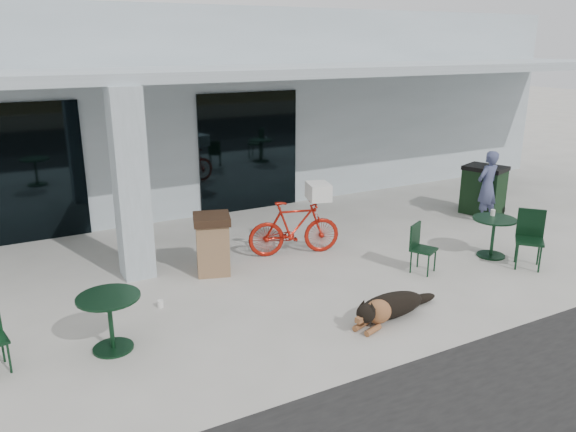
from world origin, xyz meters
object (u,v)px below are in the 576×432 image
cafe_table_far (493,237)px  trash_receptacle (213,244)px  bicycle (294,228)px  cafe_chair_far_a (424,249)px  dog (391,304)px  person (487,186)px  cafe_chair_far_b (530,240)px  wheeled_bin (483,190)px  cafe_table_near (111,323)px

cafe_table_far → trash_receptacle: trash_receptacle is taller
bicycle → cafe_chair_far_a: size_ratio=2.03×
bicycle → dog: size_ratio=1.36×
dog → trash_receptacle: trash_receptacle is taller
cafe_table_far → person: person is taller
cafe_chair_far_b → cafe_chair_far_a: bearing=-153.7°
person → cafe_chair_far_b: bearing=51.7°
cafe_chair_far_b → trash_receptacle: (-4.88, 2.37, 0.01)m
cafe_table_far → wheeled_bin: (1.91, 2.04, 0.19)m
trash_receptacle → cafe_chair_far_b: bearing=-25.9°
cafe_chair_far_a → wheeled_bin: size_ratio=0.76×
dog → cafe_table_far: (3.13, 1.04, 0.15)m
cafe_table_far → cafe_chair_far_b: (0.13, -0.67, 0.14)m
cafe_chair_far_a → person: person is taller
cafe_table_near → person: bearing=11.2°
cafe_table_far → cafe_chair_far_a: size_ratio=0.92×
cafe_table_far → person: bearing=46.4°
cafe_chair_far_a → trash_receptacle: size_ratio=0.82×
cafe_table_far → wheeled_bin: size_ratio=0.70×
bicycle → cafe_table_far: bearing=-105.2°
person → dog: bearing=22.9°
dog → cafe_table_near: 3.79m
dog → cafe_table_near: size_ratio=1.59×
cafe_table_near → cafe_chair_far_a: size_ratio=0.94×
cafe_table_far → trash_receptacle: (-4.75, 1.70, 0.15)m
cafe_table_near → wheeled_bin: bearing=13.5°
dog → cafe_chair_far_b: bearing=-11.9°
cafe_table_far → cafe_chair_far_b: bearing=-79.1°
cafe_table_near → cafe_chair_far_b: bearing=-5.2°
wheeled_bin → trash_receptacle: bearing=163.3°
dog → cafe_chair_far_a: cafe_chair_far_a is taller
cafe_chair_far_a → cafe_chair_far_b: bearing=-48.6°
dog → person: size_ratio=0.81×
person → trash_receptacle: (-6.28, 0.09, -0.27)m
bicycle → wheeled_bin: 5.05m
cafe_table_near → trash_receptacle: bearing=40.5°
dog → cafe_chair_far_b: size_ratio=1.25×
cafe_table_far → cafe_chair_far_a: cafe_chair_far_a is taller
cafe_table_near → person: size_ratio=0.51×
cafe_chair_far_a → cafe_chair_far_b: cafe_chair_far_b is taller
cafe_table_far → dog: bearing=-161.6°
trash_receptacle → wheeled_bin: wheeled_bin is taller
wheeled_bin → cafe_table_near: bearing=173.8°
bicycle → trash_receptacle: (-1.62, -0.10, -0.00)m
dog → cafe_table_near: bearing=146.4°
bicycle → cafe_chair_far_b: (3.26, -2.47, -0.01)m
dog → cafe_table_far: bearing=0.1°
cafe_chair_far_b → wheeled_bin: (1.78, 2.71, 0.05)m
cafe_chair_far_a → wheeled_bin: 4.06m
dog → trash_receptacle: bearing=102.2°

